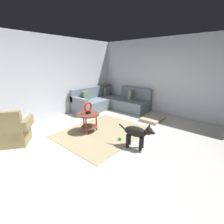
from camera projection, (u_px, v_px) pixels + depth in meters
name	position (u px, v px, depth m)	size (l,w,h in m)	color
ground_plane	(119.00, 144.00, 3.84)	(6.00, 6.00, 0.10)	beige
wall_back	(50.00, 78.00, 5.21)	(6.00, 0.12, 2.70)	silver
wall_right	(170.00, 77.00, 5.53)	(0.12, 6.00, 2.70)	silver
area_rug	(102.00, 132.00, 4.36)	(2.30, 1.90, 0.01)	tan
sectional_couch	(110.00, 102.00, 6.42)	(2.20, 2.25, 0.88)	slate
armchair	(13.00, 132.00, 3.66)	(1.00, 0.96, 0.88)	olive
side_table	(89.00, 118.00, 4.29)	(0.60, 0.60, 0.54)	brown
torus_sculpture	(88.00, 107.00, 4.20)	(0.28, 0.08, 0.33)	black
dog_bed_mat	(153.00, 119.00, 5.29)	(0.80, 0.60, 0.09)	#B2A38E
dog	(137.00, 133.00, 3.48)	(0.33, 0.84, 0.63)	black
dog_toy_ball	(120.00, 139.00, 3.92)	(0.09, 0.09, 0.09)	green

